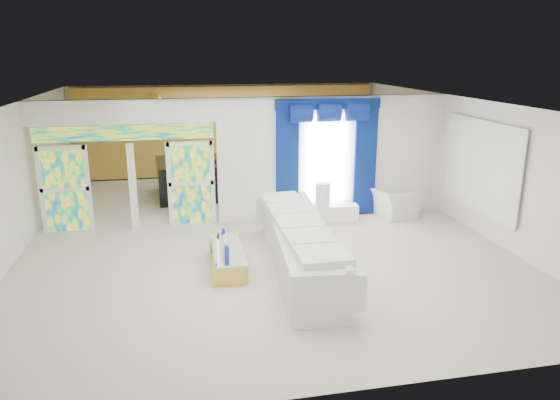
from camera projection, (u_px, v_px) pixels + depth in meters
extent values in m
plane|color=#B7AF9E|center=(257.00, 232.00, 11.98)|extent=(12.00, 12.00, 0.00)
cube|color=white|center=(335.00, 157.00, 12.92)|extent=(5.70, 0.18, 3.00)
cube|color=white|center=(123.00, 112.00, 11.63)|extent=(4.30, 0.18, 0.55)
cube|color=#994C3F|center=(65.00, 189.00, 11.83)|extent=(0.95, 0.04, 2.00)
cube|color=#994C3F|center=(191.00, 183.00, 12.38)|extent=(0.95, 0.04, 2.00)
cube|color=#994C3F|center=(125.00, 133.00, 11.76)|extent=(4.00, 0.05, 0.35)
cube|color=white|center=(327.00, 160.00, 12.79)|extent=(1.00, 0.02, 2.30)
cube|color=#030B43|center=(287.00, 164.00, 12.59)|extent=(0.55, 0.10, 2.80)
cube|color=#030B43|center=(365.00, 161.00, 12.97)|extent=(0.55, 0.10, 2.80)
cube|color=#030B43|center=(328.00, 104.00, 12.39)|extent=(2.60, 0.12, 0.25)
cube|color=white|center=(482.00, 167.00, 11.55)|extent=(0.04, 2.70, 1.90)
cube|color=gold|center=(229.00, 131.00, 17.13)|extent=(9.70, 0.12, 2.90)
cube|color=silver|center=(300.00, 247.00, 9.88)|extent=(1.32, 4.60, 0.86)
cube|color=gold|center=(228.00, 258.00, 9.97)|extent=(0.71, 1.77, 0.38)
cube|color=white|center=(334.00, 213.00, 12.80)|extent=(1.19, 0.48, 0.39)
cylinder|color=silver|center=(323.00, 194.00, 12.61)|extent=(0.36, 0.36, 0.58)
imported|color=silver|center=(393.00, 202.00, 13.12)|extent=(1.12, 1.23, 0.70)
cube|color=black|center=(185.00, 179.00, 14.85)|extent=(1.69, 2.14, 1.03)
cube|color=black|center=(188.00, 207.00, 13.44)|extent=(0.87, 0.38, 0.28)
cube|color=tan|center=(68.00, 200.00, 13.21)|extent=(0.61, 0.58, 0.75)
sphere|color=gold|center=(152.00, 104.00, 14.02)|extent=(0.60, 0.60, 0.60)
cylinder|color=#163299|center=(227.00, 254.00, 9.41)|extent=(0.09, 0.09, 0.22)
cylinder|color=silver|center=(225.00, 251.00, 9.60)|extent=(0.10, 0.10, 0.16)
cylinder|color=navy|center=(224.00, 235.00, 10.41)|extent=(0.08, 0.08, 0.18)
cylinder|color=white|center=(224.00, 241.00, 10.21)|extent=(0.11, 0.11, 0.11)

